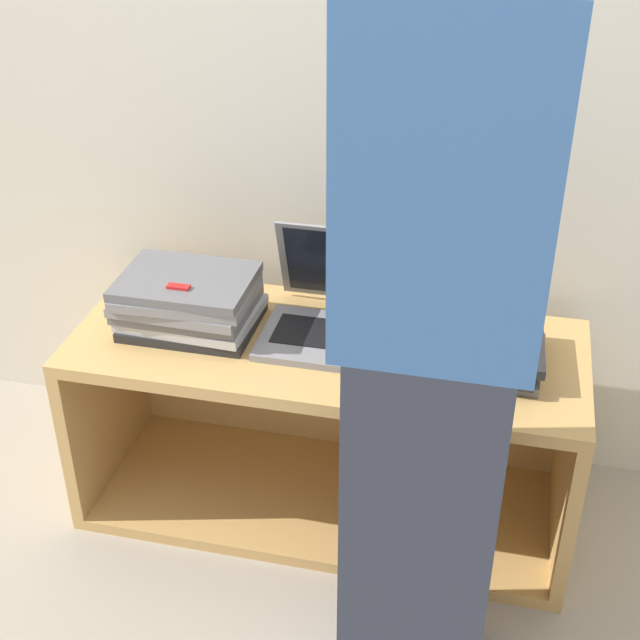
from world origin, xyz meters
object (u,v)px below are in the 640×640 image
laptop_stack_left (189,301)px  person (435,328)px  laptop_open (332,314)px  laptop_stack_right (472,348)px

laptop_stack_left → person: (0.71, -0.45, 0.28)m
laptop_open → laptop_stack_left: (-0.39, -0.06, 0.02)m
laptop_open → laptop_stack_right: laptop_open is taller
laptop_stack_left → person: size_ratio=0.20×
laptop_open → laptop_stack_right: 0.39m
laptop_open → person: size_ratio=0.20×
laptop_stack_right → person: bearing=-97.9°
person → laptop_stack_left: bearing=147.4°
laptop_stack_left → laptop_stack_right: 0.77m
laptop_stack_left → laptop_stack_right: (0.77, -0.00, -0.04)m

